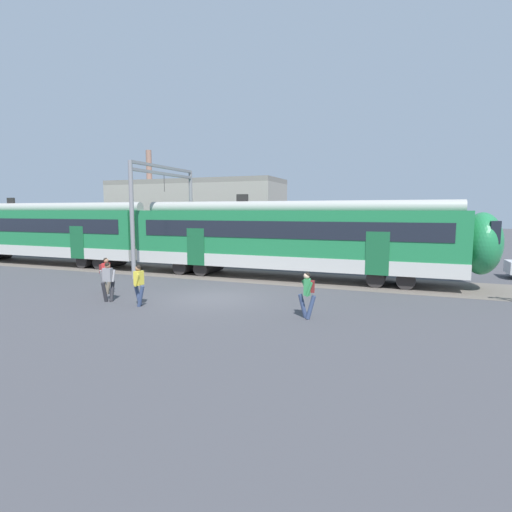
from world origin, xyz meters
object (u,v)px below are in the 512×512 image
pedestrian_red (106,272)px  pedestrian_yellow (139,282)px  commuter_train (48,232)px  pedestrian_grey (108,279)px  pedestrian_green (308,291)px

pedestrian_red → pedestrian_yellow: (2.93, -1.45, -0.03)m
commuter_train → pedestrian_yellow: bearing=-30.6°
pedestrian_red → pedestrian_grey: (1.22, -1.26, -0.03)m
pedestrian_grey → pedestrian_green: bearing=2.6°
pedestrian_red → pedestrian_green: size_ratio=1.00×
commuter_train → pedestrian_grey: (12.45, -8.19, -1.29)m
pedestrian_yellow → pedestrian_green: size_ratio=1.00×
pedestrian_grey → pedestrian_yellow: (1.71, -0.19, 0.00)m
commuter_train → pedestrian_green: 22.33m
pedestrian_grey → pedestrian_green: size_ratio=1.00×
commuter_train → pedestrian_yellow: 16.50m
commuter_train → pedestrian_green: (20.88, -7.81, -1.26)m
commuter_train → pedestrian_red: 13.25m
commuter_train → pedestrian_red: commuter_train is taller
pedestrian_red → pedestrian_yellow: 3.27m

